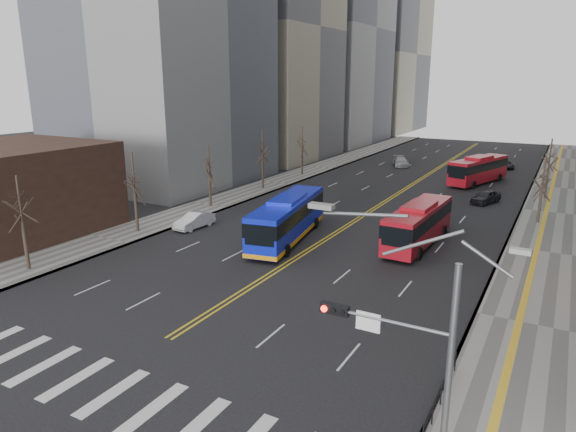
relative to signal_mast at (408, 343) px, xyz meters
The scene contains 16 objects.
ground 14.73m from the signal_mast, behind, with size 220.00×220.00×0.00m, color black.
sidewalk_right 43.43m from the signal_mast, 85.04° to the left, with size 7.00×130.00×0.15m, color slate.
sidewalk_left 52.80m from the signal_mast, 125.14° to the left, with size 5.00×130.00×0.15m, color slate.
crosswalk 14.73m from the signal_mast, behind, with size 26.70×4.00×0.01m.
centerline 54.98m from the signal_mast, 104.56° to the left, with size 0.55×100.00×0.01m.
office_towers 70.52m from the signal_mast, 101.59° to the left, with size 83.00×134.00×58.00m.
signal_mast is the anchor object (origin of this frame).
pedestrian_railing 5.71m from the signal_mast, 82.40° to the left, with size 0.06×6.06×1.02m.
street_trees 38.71m from the signal_mast, 122.76° to the left, with size 35.20×47.20×7.60m.
blue_bus 27.56m from the signal_mast, 127.48° to the left, with size 5.10×13.55×3.83m.
red_bus_near 26.71m from the signal_mast, 103.77° to the left, with size 3.21×11.43×3.59m.
red_bus_far 56.58m from the signal_mast, 96.40° to the left, with size 6.10×12.00×3.70m.
car_white 33.62m from the signal_mast, 141.63° to the left, with size 1.54×4.42×1.46m, color silver.
car_dark_mid 44.91m from the signal_mast, 94.57° to the left, with size 1.79×4.45×1.52m, color black.
car_silver 68.10m from the signal_mast, 106.77° to the left, with size 2.10×5.16×1.50m, color gray.
car_dark_far 71.32m from the signal_mast, 93.44° to the left, with size 1.92×4.17×1.16m, color black.
Camera 1 is at (17.78, -13.91, 13.61)m, focal length 32.00 mm.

